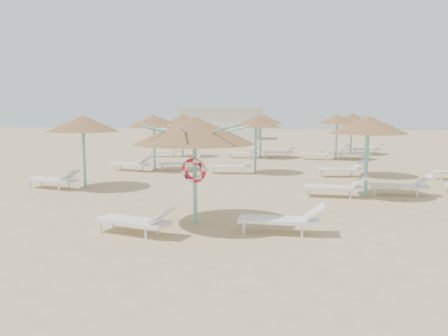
# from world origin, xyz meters

# --- Properties ---
(ground) EXTENTS (120.00, 120.00, 0.00)m
(ground) POSITION_xyz_m (0.00, 0.00, 0.00)
(ground) COLOR tan
(ground) RESTS_ON ground
(main_palapa) EXTENTS (3.03, 3.03, 2.71)m
(main_palapa) POSITION_xyz_m (-0.16, 0.04, 2.36)
(main_palapa) COLOR #6BB9B7
(main_palapa) RESTS_ON ground
(lounger_main_a) EXTENTS (2.02, 1.05, 0.70)m
(lounger_main_a) POSITION_xyz_m (-1.23, -1.16, 0.34)
(lounger_main_a) COLOR white
(lounger_main_a) RESTS_ON ground
(lounger_main_b) EXTENTS (2.01, 0.63, 0.73)m
(lounger_main_b) POSITION_xyz_m (2.10, -0.48, 0.35)
(lounger_main_b) COLOR white
(lounger_main_b) RESTS_ON ground
(palapa_field) EXTENTS (19.15, 18.02, 2.73)m
(palapa_field) POSITION_xyz_m (2.47, 11.27, 2.29)
(palapa_field) COLOR #6BB9B7
(palapa_field) RESTS_ON ground
(service_hut) EXTENTS (8.40, 4.40, 3.25)m
(service_hut) POSITION_xyz_m (-6.00, 35.00, 1.64)
(service_hut) COLOR silver
(service_hut) RESTS_ON ground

